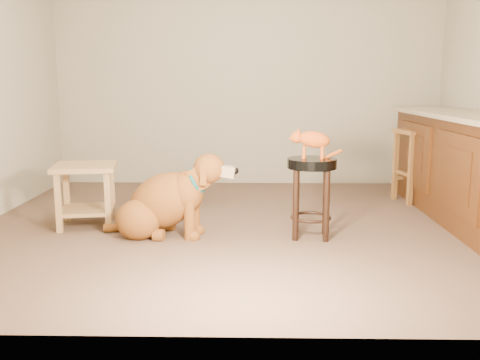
{
  "coord_description": "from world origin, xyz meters",
  "views": [
    {
      "loc": [
        0.04,
        -4.36,
        1.19
      ],
      "look_at": [
        -0.04,
        -0.29,
        0.45
      ],
      "focal_mm": 40.0,
      "sensor_mm": 36.0,
      "label": 1
    }
  ],
  "objects_px": {
    "padded_stool": "(311,182)",
    "tabby_kitten": "(311,140)",
    "wood_stool": "(418,165)",
    "golden_retriever": "(165,203)",
    "side_table": "(86,186)"
  },
  "relations": [
    {
      "from": "padded_stool",
      "to": "tabby_kitten",
      "type": "xyz_separation_m",
      "value": [
        -0.01,
        0.0,
        0.32
      ]
    },
    {
      "from": "wood_stool",
      "to": "golden_retriever",
      "type": "relative_size",
      "value": 0.66
    },
    {
      "from": "tabby_kitten",
      "to": "golden_retriever",
      "type": "bearing_deg",
      "value": -174.82
    },
    {
      "from": "wood_stool",
      "to": "side_table",
      "type": "relative_size",
      "value": 1.26
    },
    {
      "from": "golden_retriever",
      "to": "wood_stool",
      "type": "bearing_deg",
      "value": 35.88
    },
    {
      "from": "padded_stool",
      "to": "side_table",
      "type": "relative_size",
      "value": 1.07
    },
    {
      "from": "wood_stool",
      "to": "golden_retriever",
      "type": "xyz_separation_m",
      "value": [
        -2.36,
        -1.28,
        -0.12
      ]
    },
    {
      "from": "golden_retriever",
      "to": "tabby_kitten",
      "type": "xyz_separation_m",
      "value": [
        1.14,
        -0.02,
        0.5
      ]
    },
    {
      "from": "tabby_kitten",
      "to": "side_table",
      "type": "bearing_deg",
      "value": 176.77
    },
    {
      "from": "wood_stool",
      "to": "tabby_kitten",
      "type": "relative_size",
      "value": 1.75
    },
    {
      "from": "padded_stool",
      "to": "wood_stool",
      "type": "relative_size",
      "value": 0.85
    },
    {
      "from": "golden_retriever",
      "to": "side_table",
      "type": "bearing_deg",
      "value": 165.55
    },
    {
      "from": "padded_stool",
      "to": "tabby_kitten",
      "type": "distance_m",
      "value": 0.32
    },
    {
      "from": "tabby_kitten",
      "to": "wood_stool",
      "type": "bearing_deg",
      "value": 52.71
    },
    {
      "from": "wood_stool",
      "to": "golden_retriever",
      "type": "distance_m",
      "value": 2.69
    }
  ]
}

